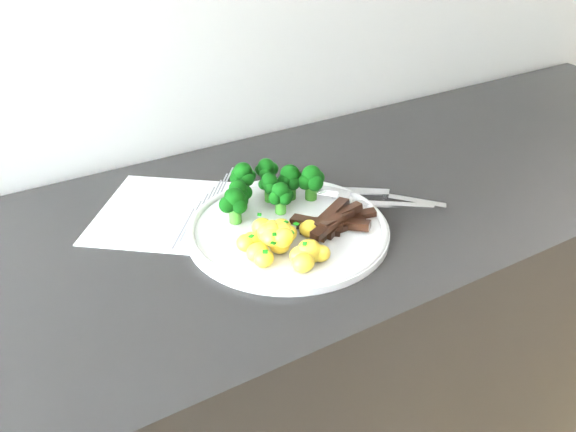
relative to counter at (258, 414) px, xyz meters
name	(u,v)px	position (x,y,z in m)	size (l,w,h in m)	color
counter	(258,414)	(0.00, 0.00, 0.00)	(2.29, 0.57, 0.86)	black
recipe_paper	(198,214)	(-0.06, 0.07, 0.43)	(0.38, 0.37, 0.00)	white
plate	(288,228)	(0.04, -0.05, 0.44)	(0.30, 0.30, 0.02)	white
broccoli	(269,185)	(0.04, 0.02, 0.48)	(0.19, 0.11, 0.07)	#2C6E1A
potatoes	(281,241)	(0.00, -0.10, 0.46)	(0.12, 0.13, 0.04)	yellow
beef_strips	(334,222)	(0.09, -0.09, 0.45)	(0.14, 0.08, 0.03)	black
fork	(375,201)	(0.19, -0.07, 0.45)	(0.14, 0.15, 0.02)	silver
knife	(396,199)	(0.23, -0.06, 0.44)	(0.17, 0.16, 0.02)	silver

